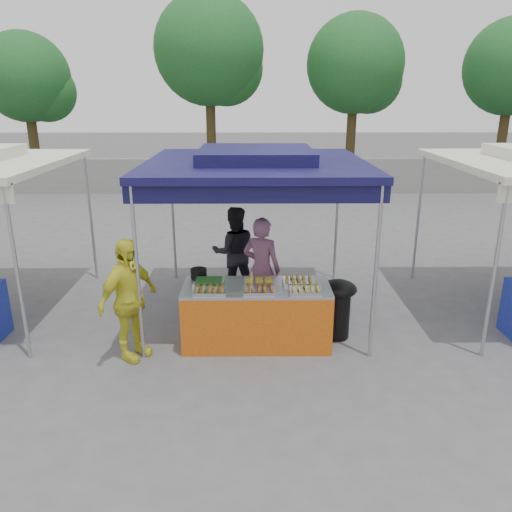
{
  "coord_description": "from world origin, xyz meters",
  "views": [
    {
      "loc": [
        -0.07,
        -6.39,
        3.33
      ],
      "look_at": [
        0.0,
        0.6,
        1.05
      ],
      "focal_mm": 35.0,
      "sensor_mm": 36.0,
      "label": 1
    }
  ],
  "objects_px": {
    "customer_person": "(128,300)",
    "helper_man": "(234,252)",
    "vendor_woman": "(262,269)",
    "cooking_pot": "(199,273)",
    "vendor_table": "(256,315)",
    "wok_burner": "(338,304)"
  },
  "relations": [
    {
      "from": "vendor_woman",
      "to": "customer_person",
      "type": "bearing_deg",
      "value": 56.58
    },
    {
      "from": "vendor_woman",
      "to": "helper_man",
      "type": "distance_m",
      "value": 1.04
    },
    {
      "from": "cooking_pot",
      "to": "helper_man",
      "type": "height_order",
      "value": "helper_man"
    },
    {
      "from": "vendor_table",
      "to": "vendor_woman",
      "type": "relative_size",
      "value": 1.24
    },
    {
      "from": "wok_burner",
      "to": "vendor_table",
      "type": "bearing_deg",
      "value": 164.31
    },
    {
      "from": "cooking_pot",
      "to": "customer_person",
      "type": "distance_m",
      "value": 1.1
    },
    {
      "from": "helper_man",
      "to": "customer_person",
      "type": "relative_size",
      "value": 0.96
    },
    {
      "from": "vendor_table",
      "to": "customer_person",
      "type": "height_order",
      "value": "customer_person"
    },
    {
      "from": "wok_burner",
      "to": "vendor_woman",
      "type": "height_order",
      "value": "vendor_woman"
    },
    {
      "from": "wok_burner",
      "to": "helper_man",
      "type": "bearing_deg",
      "value": 109.56
    },
    {
      "from": "vendor_table",
      "to": "wok_burner",
      "type": "relative_size",
      "value": 2.33
    },
    {
      "from": "vendor_woman",
      "to": "helper_man",
      "type": "relative_size",
      "value": 1.03
    },
    {
      "from": "cooking_pot",
      "to": "customer_person",
      "type": "relative_size",
      "value": 0.14
    },
    {
      "from": "vendor_woman",
      "to": "cooking_pot",
      "type": "bearing_deg",
      "value": 49.8
    },
    {
      "from": "cooking_pot",
      "to": "helper_man",
      "type": "xyz_separation_m",
      "value": [
        0.46,
        1.42,
        -0.14
      ]
    },
    {
      "from": "cooking_pot",
      "to": "vendor_woman",
      "type": "distance_m",
      "value": 1.02
    },
    {
      "from": "vendor_table",
      "to": "helper_man",
      "type": "bearing_deg",
      "value": 101.58
    },
    {
      "from": "vendor_table",
      "to": "vendor_woman",
      "type": "distance_m",
      "value": 0.89
    },
    {
      "from": "customer_person",
      "to": "helper_man",
      "type": "bearing_deg",
      "value": 1.73
    },
    {
      "from": "wok_burner",
      "to": "helper_man",
      "type": "xyz_separation_m",
      "value": [
        -1.51,
        1.57,
        0.27
      ]
    },
    {
      "from": "vendor_woman",
      "to": "helper_man",
      "type": "bearing_deg",
      "value": -42.79
    },
    {
      "from": "vendor_table",
      "to": "customer_person",
      "type": "bearing_deg",
      "value": -166.75
    }
  ]
}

